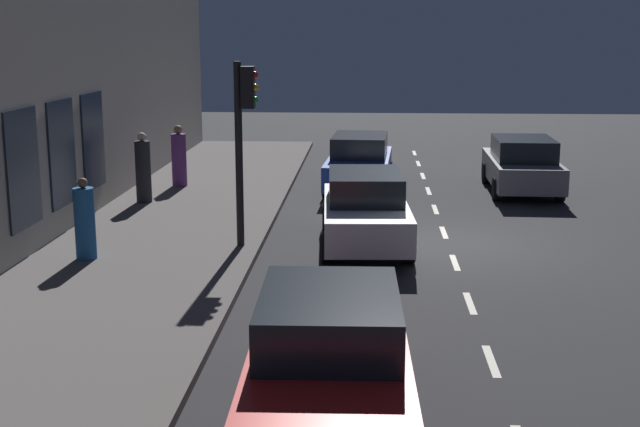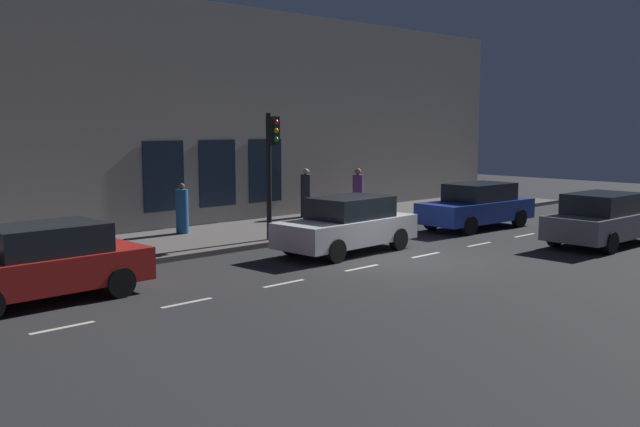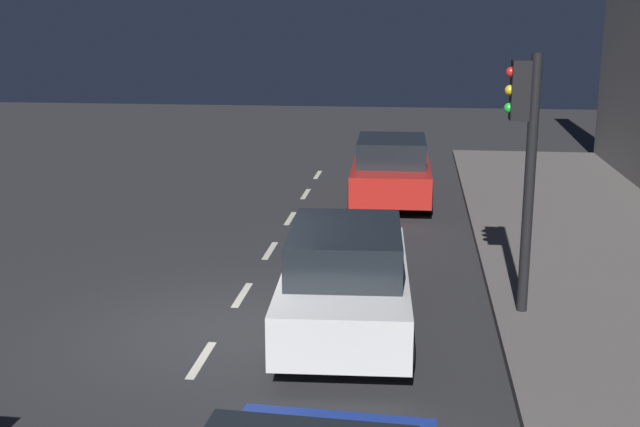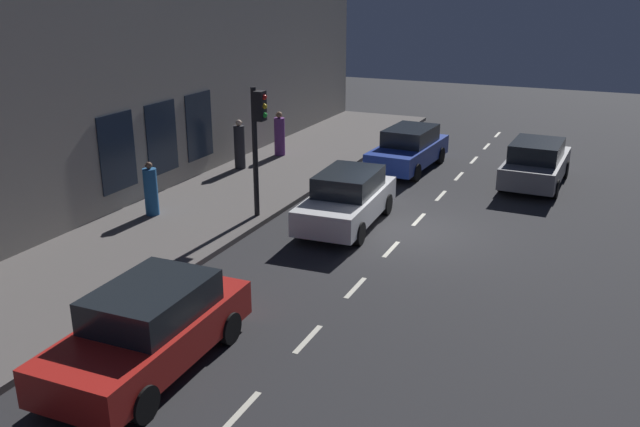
# 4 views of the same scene
# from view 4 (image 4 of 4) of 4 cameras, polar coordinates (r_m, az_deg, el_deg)

# --- Properties ---
(ground_plane) EXTENTS (60.00, 60.00, 0.00)m
(ground_plane) POSITION_cam_4_polar(r_m,az_deg,el_deg) (19.33, 7.59, -1.42)
(ground_plane) COLOR #28282B
(sidewalk) EXTENTS (4.50, 32.00, 0.15)m
(sidewalk) POSITION_cam_4_polar(r_m,az_deg,el_deg) (21.79, -8.30, 1.13)
(sidewalk) COLOR #5B5654
(sidewalk) RESTS_ON ground
(building_facade) EXTENTS (0.65, 32.00, 7.80)m
(building_facade) POSITION_cam_4_polar(r_m,az_deg,el_deg) (22.42, -14.40, 11.27)
(building_facade) COLOR gray
(building_facade) RESTS_ON ground
(lane_centre_line) EXTENTS (0.12, 27.20, 0.01)m
(lane_centre_line) POSITION_cam_4_polar(r_m,az_deg,el_deg) (20.23, 8.42, -0.50)
(lane_centre_line) COLOR beige
(lane_centre_line) RESTS_ON ground
(traffic_light) EXTENTS (0.50, 0.32, 3.80)m
(traffic_light) POSITION_cam_4_polar(r_m,az_deg,el_deg) (19.30, -5.34, 6.98)
(traffic_light) COLOR black
(traffic_light) RESTS_ON sidewalk
(parked_car_0) EXTENTS (2.02, 4.41, 1.58)m
(parked_car_0) POSITION_cam_4_polar(r_m,az_deg,el_deg) (12.66, -14.33, -9.46)
(parked_car_0) COLOR red
(parked_car_0) RESTS_ON ground
(parked_car_1) EXTENTS (2.03, 4.62, 1.58)m
(parked_car_1) POSITION_cam_4_polar(r_m,az_deg,el_deg) (25.53, 7.58, 5.50)
(parked_car_1) COLOR #1E389E
(parked_car_1) RESTS_ON ground
(parked_car_2) EXTENTS (2.02, 4.44, 1.58)m
(parked_car_2) POSITION_cam_4_polar(r_m,az_deg,el_deg) (19.38, 2.34, 1.27)
(parked_car_2) COLOR silver
(parked_car_2) RESTS_ON ground
(parked_car_3) EXTENTS (2.00, 4.42, 1.58)m
(parked_car_3) POSITION_cam_4_polar(r_m,az_deg,el_deg) (24.45, 17.94, 4.12)
(parked_car_3) COLOR slate
(parked_car_3) RESTS_ON ground
(pedestrian_0) EXTENTS (0.56, 0.56, 1.83)m
(pedestrian_0) POSITION_cam_4_polar(r_m,az_deg,el_deg) (25.03, -6.88, 5.72)
(pedestrian_0) COLOR #232328
(pedestrian_0) RESTS_ON sidewalk
(pedestrian_1) EXTENTS (0.53, 0.53, 1.62)m
(pedestrian_1) POSITION_cam_4_polar(r_m,az_deg,el_deg) (20.40, -14.22, 1.88)
(pedestrian_1) COLOR #1E5189
(pedestrian_1) RESTS_ON sidewalk
(pedestrian_2) EXTENTS (0.57, 0.57, 1.75)m
(pedestrian_2) POSITION_cam_4_polar(r_m,az_deg,el_deg) (26.88, -3.47, 6.66)
(pedestrian_2) COLOR #5B2D70
(pedestrian_2) RESTS_ON sidewalk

